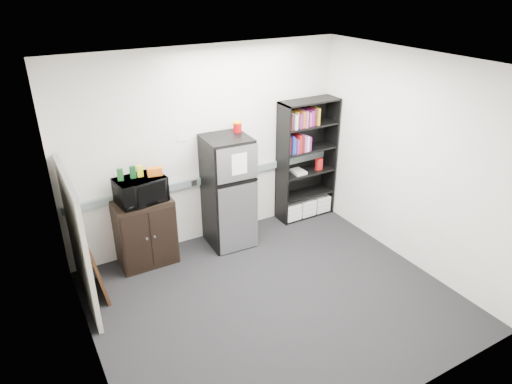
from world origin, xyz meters
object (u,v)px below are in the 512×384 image
bookshelf (306,161)px  refrigerator (228,192)px  microwave (141,190)px  cabinet (145,232)px  cubicle_partition (78,241)px

bookshelf → refrigerator: bookshelf is taller
microwave → cabinet: bearing=81.8°
cubicle_partition → refrigerator: (2.03, 0.34, -0.03)m
bookshelf → refrigerator: bearing=-174.1°
cabinet → cubicle_partition: bearing=-153.9°
cubicle_partition → microwave: size_ratio=2.77×
cabinet → microwave: (0.00, -0.02, 0.62)m
cubicle_partition → bookshelf: bearing=8.1°
bookshelf → cabinet: bookshelf is taller
refrigerator → cubicle_partition: bearing=-167.5°
bookshelf → refrigerator: size_ratio=1.18×
bookshelf → microwave: size_ratio=3.16×
cubicle_partition → refrigerator: size_ratio=1.03×
bookshelf → microwave: bookshelf is taller
cabinet → microwave: microwave is taller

